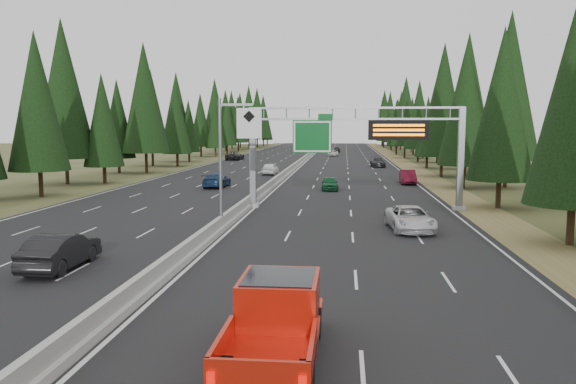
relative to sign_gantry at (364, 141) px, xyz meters
name	(u,v)px	position (x,y,z in m)	size (l,w,h in m)	color
road	(297,167)	(-8.92, 45.12, -5.23)	(32.00, 260.00, 0.08)	black
shoulder_right	(411,168)	(8.88, 45.12, -5.24)	(3.60, 260.00, 0.06)	olive
shoulder_left	(187,166)	(-26.72, 45.12, -5.24)	(3.60, 260.00, 0.06)	#3B4620
median_barrier	(297,165)	(-8.92, 45.12, -4.85)	(0.70, 260.00, 0.85)	gray
sign_gantry	(364,141)	(0.00, 0.00, 0.00)	(16.75, 0.98, 7.80)	slate
hov_sign_pole	(230,154)	(-8.33, -9.92, -0.54)	(2.80, 0.50, 8.00)	slate
tree_row_right	(449,107)	(12.92, 37.51, 3.91)	(11.54, 244.72, 18.83)	black
tree_row_left	(150,108)	(-30.78, 39.66, 3.93)	(11.76, 240.95, 18.36)	black
silver_minivan	(410,218)	(2.59, -8.89, -4.45)	(2.44, 5.30, 1.47)	silver
red_pickup	(277,314)	(-3.24, -28.36, -4.03)	(2.30, 6.43, 2.10)	black
car_ahead_green	(330,183)	(-2.87, 12.83, -4.51)	(1.61, 4.00, 1.36)	#114C27
car_ahead_dkred	(408,177)	(5.58, 19.72, -4.43)	(1.61, 4.61, 1.52)	#540C1B
car_ahead_dkgrey	(378,162)	(3.82, 46.14, -4.44)	(2.09, 5.14, 1.49)	black
car_ahead_white	(333,153)	(-3.90, 78.96, -4.54)	(2.16, 4.68, 1.30)	silver
car_ahead_far	(337,150)	(-3.32, 96.96, -4.49)	(1.64, 4.08, 1.39)	black
car_onc_near	(61,251)	(-13.98, -19.88, -4.39)	(1.70, 4.88, 1.61)	black
car_onc_blue	(217,180)	(-14.74, 14.16, -4.43)	(2.12, 5.22, 1.51)	navy
car_onc_white	(270,169)	(-11.23, 30.52, -4.42)	(1.81, 4.51, 1.54)	white
car_onc_far	(235,156)	(-22.27, 62.43, -4.40)	(2.60, 5.65, 1.57)	black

